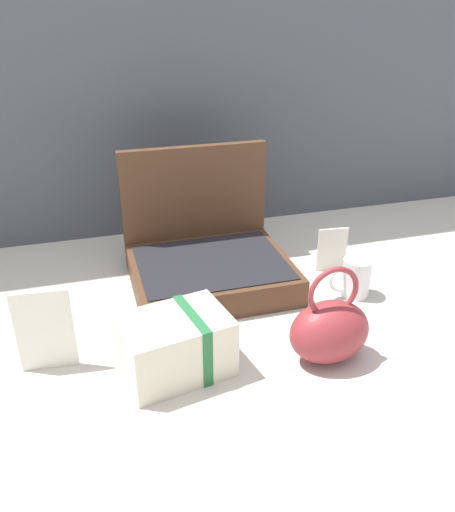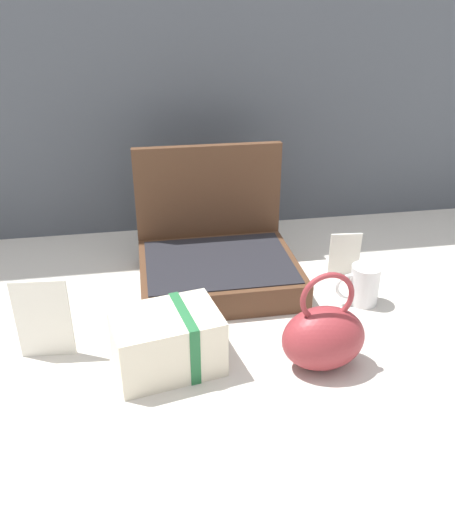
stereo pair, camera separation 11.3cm
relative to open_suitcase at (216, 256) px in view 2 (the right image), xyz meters
The scene contains 7 objects.
ground_plane 0.21m from the open_suitcase, 93.87° to the right, with size 6.00×6.00×0.00m, color beige.
open_suitcase is the anchor object (origin of this frame).
teal_pouch_handbag 0.43m from the open_suitcase, 68.53° to the right, with size 0.18×0.12×0.22m.
cream_toiletry_bag 0.38m from the open_suitcase, 113.34° to the right, with size 0.23×0.18×0.13m.
coffee_mug 0.38m from the open_suitcase, 28.52° to the right, with size 0.11×0.07×0.10m.
info_card_left 0.48m from the open_suitcase, 146.12° to the right, with size 0.11×0.01×0.18m, color silver.
poster_card_right 0.34m from the open_suitcase, ahead, with size 0.08×0.01×0.12m, color silver.
Camera 2 is at (-0.17, -1.02, 0.69)m, focal length 36.62 mm.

